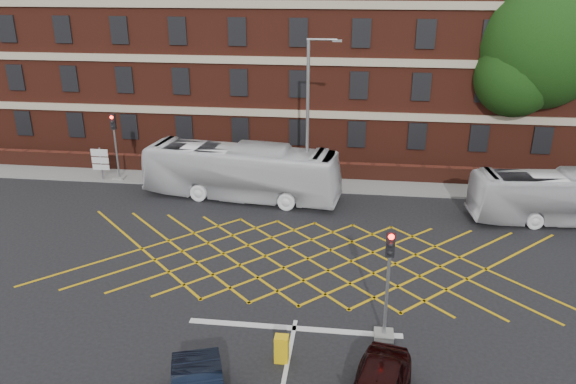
# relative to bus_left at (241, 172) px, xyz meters

# --- Properties ---
(ground) EXTENTS (120.00, 120.00, 0.00)m
(ground) POSITION_rel_bus_left_xyz_m (4.57, -9.14, -1.60)
(ground) COLOR black
(ground) RESTS_ON ground
(victorian_building) EXTENTS (51.00, 12.17, 20.40)m
(victorian_building) POSITION_rel_bus_left_xyz_m (4.81, 12.85, 6.23)
(victorian_building) COLOR #572216
(victorian_building) RESTS_ON ground
(boundary_wall) EXTENTS (56.00, 0.50, 1.10)m
(boundary_wall) POSITION_rel_bus_left_xyz_m (4.57, 3.86, -1.05)
(boundary_wall) COLOR #4B1E14
(boundary_wall) RESTS_ON ground
(far_pavement) EXTENTS (60.00, 3.00, 0.12)m
(far_pavement) POSITION_rel_bus_left_xyz_m (4.57, 2.86, -1.54)
(far_pavement) COLOR slate
(far_pavement) RESTS_ON ground
(box_junction_hatching) EXTENTS (8.22, 8.22, 0.02)m
(box_junction_hatching) POSITION_rel_bus_left_xyz_m (4.57, -7.14, -1.59)
(box_junction_hatching) COLOR #CC990C
(box_junction_hatching) RESTS_ON ground
(stop_line) EXTENTS (8.00, 0.30, 0.02)m
(stop_line) POSITION_rel_bus_left_xyz_m (4.57, -12.64, -1.59)
(stop_line) COLOR silver
(stop_line) RESTS_ON ground
(bus_left) EXTENTS (11.75, 4.18, 3.20)m
(bus_left) POSITION_rel_bus_left_xyz_m (0.00, 0.00, 0.00)
(bus_left) COLOR silver
(bus_left) RESTS_ON ground
(bus_right) EXTENTS (10.16, 3.25, 2.78)m
(bus_right) POSITION_rel_bus_left_xyz_m (17.70, -1.24, -0.21)
(bus_right) COLOR silver
(bus_right) RESTS_ON ground
(deciduous_tree) EXTENTS (8.00, 7.88, 12.03)m
(deciduous_tree) POSITION_rel_bus_left_xyz_m (17.72, 7.50, 5.93)
(deciduous_tree) COLOR black
(deciduous_tree) RESTS_ON ground
(traffic_light_near) EXTENTS (0.70, 0.70, 4.27)m
(traffic_light_near) POSITION_rel_bus_left_xyz_m (7.86, -12.79, 0.16)
(traffic_light_near) COLOR slate
(traffic_light_near) RESTS_ON ground
(traffic_light_far) EXTENTS (0.70, 0.70, 4.27)m
(traffic_light_far) POSITION_rel_bus_left_xyz_m (-8.38, 1.97, 0.16)
(traffic_light_far) COLOR slate
(traffic_light_far) RESTS_ON ground
(street_lamp) EXTENTS (2.25, 1.00, 9.16)m
(street_lamp) POSITION_rel_bus_left_xyz_m (3.89, 0.08, 1.57)
(street_lamp) COLOR slate
(street_lamp) RESTS_ON ground
(direction_signs) EXTENTS (1.10, 0.16, 2.20)m
(direction_signs) POSITION_rel_bus_left_xyz_m (-9.32, 1.58, -0.22)
(direction_signs) COLOR gray
(direction_signs) RESTS_ON ground
(utility_cabinet) EXTENTS (0.47, 0.38, 0.99)m
(utility_cabinet) POSITION_rel_bus_left_xyz_m (4.36, -14.56, -1.11)
(utility_cabinet) COLOR yellow
(utility_cabinet) RESTS_ON ground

